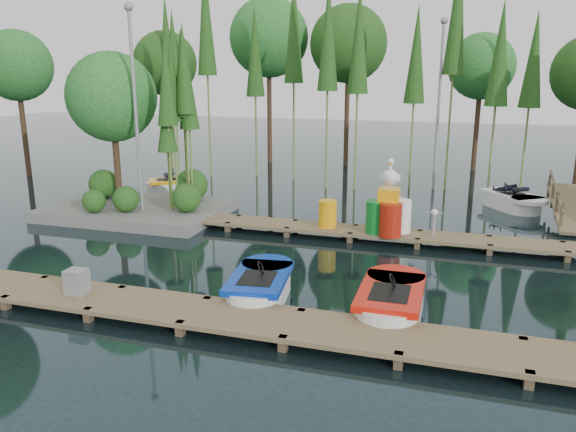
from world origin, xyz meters
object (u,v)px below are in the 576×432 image
(island, at_px, (129,126))
(boat_blue, at_px, (260,287))
(boat_red, at_px, (391,302))
(boat_yellow_far, at_px, (173,185))
(utility_cabinet, at_px, (77,282))
(yellow_barrel, at_px, (328,214))
(drum_cluster, at_px, (389,212))

(island, bearing_deg, boat_blue, -40.67)
(boat_red, xyz_separation_m, boat_yellow_far, (-10.73, 10.10, -0.02))
(utility_cabinet, distance_m, yellow_barrel, 8.09)
(drum_cluster, bearing_deg, boat_blue, -113.50)
(island, bearing_deg, utility_cabinet, -66.21)
(island, relative_size, boat_blue, 2.31)
(boat_red, relative_size, drum_cluster, 1.27)
(island, height_order, yellow_barrel, island)
(yellow_barrel, bearing_deg, utility_cabinet, -120.09)
(island, relative_size, utility_cabinet, 12.19)
(island, height_order, boat_blue, island)
(boat_blue, height_order, yellow_barrel, yellow_barrel)
(boat_red, distance_m, drum_cluster, 5.32)
(boat_yellow_far, bearing_deg, boat_red, -59.91)
(island, height_order, utility_cabinet, island)
(boat_yellow_far, height_order, yellow_barrel, boat_yellow_far)
(boat_yellow_far, relative_size, drum_cluster, 1.17)
(boat_yellow_far, distance_m, utility_cabinet, 12.38)
(boat_blue, relative_size, drum_cluster, 1.27)
(boat_red, height_order, yellow_barrel, yellow_barrel)
(boat_blue, bearing_deg, drum_cluster, 58.87)
(boat_blue, xyz_separation_m, yellow_barrel, (0.32, 5.37, 0.46))
(island, distance_m, boat_blue, 9.89)
(boat_blue, distance_m, utility_cabinet, 4.09)
(boat_red, xyz_separation_m, utility_cabinet, (-6.74, -1.61, 0.29))
(boat_yellow_far, height_order, utility_cabinet, boat_yellow_far)
(island, height_order, boat_red, island)
(boat_blue, bearing_deg, boat_red, -7.95)
(boat_blue, xyz_separation_m, drum_cluster, (2.26, 5.21, 0.70))
(boat_yellow_far, bearing_deg, boat_blue, -69.19)
(boat_blue, bearing_deg, utility_cabinet, -164.04)
(boat_red, bearing_deg, island, 148.30)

